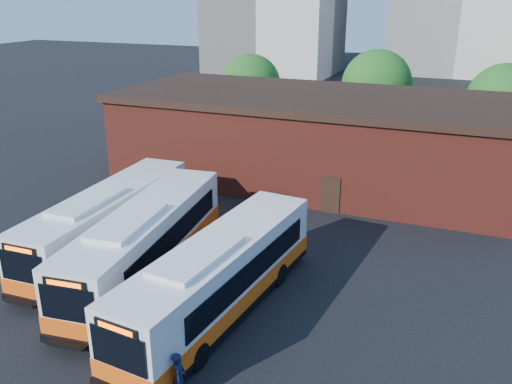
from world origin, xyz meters
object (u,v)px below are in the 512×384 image
at_px(bus_west, 109,223).
at_px(bus_midwest, 146,245).
at_px(transit_worker, 179,377).
at_px(bus_mideast, 219,280).

relative_size(bus_west, bus_midwest, 0.97).
bearing_deg(bus_midwest, transit_worker, -56.87).
height_order(bus_mideast, transit_worker, bus_mideast).
xyz_separation_m(bus_mideast, transit_worker, (1.06, -5.44, -0.69)).
relative_size(bus_mideast, transit_worker, 7.07).
bearing_deg(bus_mideast, transit_worker, -73.21).
relative_size(bus_west, transit_worker, 6.95).
bearing_deg(transit_worker, bus_mideast, -10.88).
height_order(bus_west, bus_midwest, bus_midwest).
xyz_separation_m(bus_west, bus_midwest, (3.36, -1.54, 0.05)).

